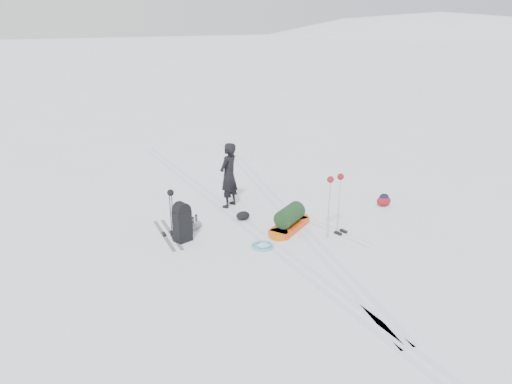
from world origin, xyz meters
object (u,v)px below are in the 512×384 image
(expedition_rucksack, at_px, (184,222))
(ski_poles_black, at_px, (171,199))
(skier, at_px, (229,175))
(pulk_sled, at_px, (290,220))

(expedition_rucksack, distance_m, ski_poles_black, 0.64)
(expedition_rucksack, xyz_separation_m, ski_poles_black, (-0.24, 0.08, 0.59))
(skier, bearing_deg, expedition_rucksack, 6.31)
(pulk_sled, height_order, expedition_rucksack, expedition_rucksack)
(skier, relative_size, expedition_rucksack, 1.86)
(pulk_sled, bearing_deg, ski_poles_black, 133.43)
(expedition_rucksack, bearing_deg, pulk_sled, -29.45)
(skier, xyz_separation_m, pulk_sled, (0.79, -2.04, -0.66))
(ski_poles_black, bearing_deg, pulk_sled, 0.89)
(pulk_sled, height_order, ski_poles_black, ski_poles_black)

